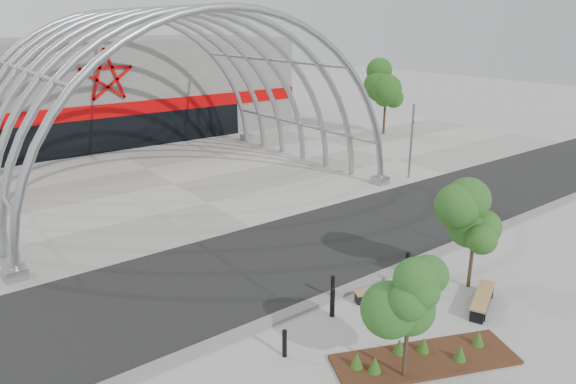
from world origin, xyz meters
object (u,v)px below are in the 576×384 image
(signal_pole, at_px, (411,140))
(bench_1, at_px, (482,301))
(street_tree_1, at_px, (477,215))
(street_tree_0, at_px, (410,294))
(bollard_2, at_px, (333,287))
(bench_0, at_px, (381,295))

(signal_pole, bearing_deg, bench_1, -130.29)
(signal_pole, relative_size, street_tree_1, 1.17)
(street_tree_0, bearing_deg, bench_1, 9.72)
(bench_1, bearing_deg, bollard_2, 135.99)
(bench_1, bearing_deg, signal_pole, 49.71)
(street_tree_1, relative_size, bench_1, 1.72)
(street_tree_1, bearing_deg, bench_1, -127.97)
(signal_pole, height_order, street_tree_0, signal_pole)
(signal_pole, relative_size, bench_0, 2.45)
(street_tree_1, xyz_separation_m, bench_0, (-3.33, 1.27, -2.66))
(street_tree_1, bearing_deg, bollard_2, 152.27)
(signal_pole, bearing_deg, bollard_2, -149.18)
(bench_0, relative_size, bollard_2, 2.19)
(signal_pole, distance_m, bench_1, 15.51)
(street_tree_1, relative_size, bench_0, 2.09)
(bollard_2, bearing_deg, bench_0, -42.01)
(street_tree_0, bearing_deg, street_tree_1, 18.79)
(street_tree_0, bearing_deg, signal_pole, 40.05)
(street_tree_1, xyz_separation_m, bollard_2, (-4.61, 2.42, -2.42))
(street_tree_0, relative_size, street_tree_1, 0.92)
(bench_0, relative_size, bench_1, 0.82)
(bench_0, distance_m, bollard_2, 1.73)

